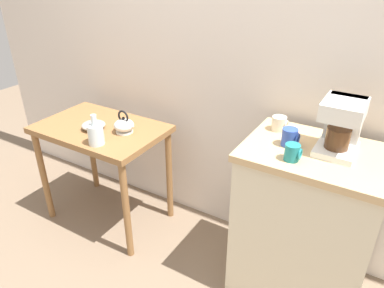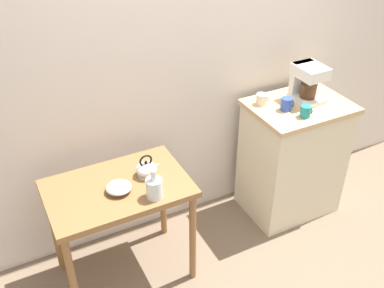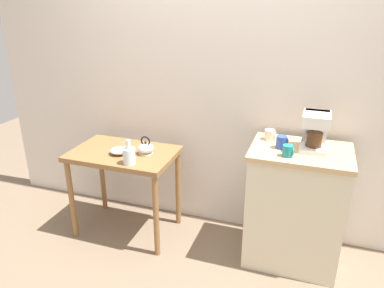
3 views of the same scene
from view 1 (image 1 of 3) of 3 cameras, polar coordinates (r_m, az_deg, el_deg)
name	(u,v)px [view 1 (image 1 of 3)]	position (r m, az deg, el deg)	size (l,w,h in m)	color
ground_plane	(190,251)	(2.51, -0.34, -16.48)	(8.00, 8.00, 0.00)	#7A6651
back_wall	(245,23)	(2.17, 8.43, 18.29)	(4.40, 0.10, 2.80)	silver
wooden_table	(102,141)	(2.50, -14.02, 0.53)	(0.84, 0.55, 0.74)	olive
kitchen_counter	(304,225)	(2.08, 17.25, -12.09)	(0.69, 0.52, 0.92)	beige
bowl_stoneware	(93,125)	(2.42, -15.28, 2.88)	(0.15, 0.15, 0.05)	#9E998C
teakettle	(124,125)	(2.33, -10.65, 2.91)	(0.16, 0.13, 0.15)	white
glass_carafe_vase	(96,134)	(2.21, -14.94, 1.57)	(0.10, 0.10, 0.19)	silver
coffee_maker	(342,123)	(1.81, 22.54, 3.02)	(0.18, 0.22, 0.26)	white
mug_blue	(290,137)	(1.82, 15.20, 1.02)	(0.08, 0.08, 0.09)	#2D4CAD
mug_small_cream	(279,124)	(1.97, 13.62, 3.16)	(0.08, 0.08, 0.08)	beige
mug_dark_teal	(293,152)	(1.69, 15.59, -1.30)	(0.08, 0.07, 0.08)	teal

